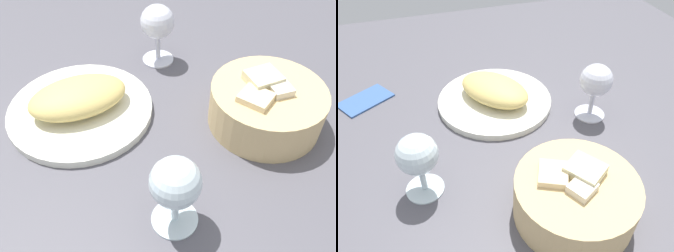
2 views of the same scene
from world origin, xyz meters
TOP-DOWN VIEW (x-y plane):
  - ground_plane at (0.00, 0.00)cm, footprint 140.00×140.00cm
  - plate at (-14.80, 0.43)cm, footprint 25.00×25.00cm
  - omelette at (-14.80, 0.43)cm, footprint 19.59×17.89cm
  - lettuce_garnish at (-20.07, -1.80)cm, footprint 3.81×3.81cm
  - bread_basket at (16.46, 3.62)cm, footprint 18.73×18.73cm
  - wine_glass_near at (5.01, -17.96)cm, footprint 6.65×6.65cm
  - wine_glass_far at (-4.74, 18.28)cm, footprint 6.59×6.59cm
  - folded_napkin at (-24.55, -27.67)cm, footprint 11.81×13.04cm

SIDE VIEW (x-z plane):
  - ground_plane at x=0.00cm, z-range -2.00..0.00cm
  - folded_napkin at x=-24.55cm, z-range 0.00..0.80cm
  - plate at x=-14.80cm, z-range 0.00..1.40cm
  - lettuce_garnish at x=-20.07cm, z-range 1.40..2.96cm
  - omelette at x=-14.80cm, z-range 1.40..6.04cm
  - bread_basket at x=16.46cm, z-range -0.59..8.18cm
  - wine_glass_near at x=5.01cm, z-range 1.84..13.58cm
  - wine_glass_far at x=-4.74cm, z-range 1.97..13.97cm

